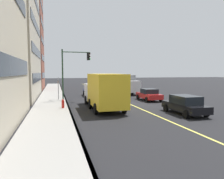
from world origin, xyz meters
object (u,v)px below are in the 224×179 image
object	(u,v)px
truck_yellow	(104,91)
street_sign_post	(58,87)
fire_hydrant	(63,104)
car_black	(185,104)
truck_gray	(125,84)
car_red	(149,95)
traffic_light_mast	(73,66)
car_navy	(92,91)

from	to	relation	value
truck_yellow	street_sign_post	xyz separation A→B (m)	(6.90, 3.98, -0.06)
truck_yellow	fire_hydrant	distance (m)	3.94
car_black	truck_gray	size ratio (longest dim) A/B	0.64
car_red	traffic_light_mast	bearing A→B (deg)	78.55
truck_gray	car_black	bearing A→B (deg)	178.32
street_sign_post	car_black	bearing A→B (deg)	-138.01
car_black	car_navy	xyz separation A→B (m)	(14.65, 5.17, -0.06)
truck_gray	traffic_light_mast	bearing A→B (deg)	128.78
car_black	truck_gray	bearing A→B (deg)	-1.68
car_navy	traffic_light_mast	bearing A→B (deg)	147.88
car_black	car_red	size ratio (longest dim) A/B	1.11
truck_yellow	car_black	bearing A→B (deg)	-124.33
street_sign_post	car_navy	bearing A→B (deg)	-50.53
car_black	truck_yellow	world-z (taller)	truck_yellow
traffic_light_mast	car_black	bearing A→B (deg)	-141.09
car_black	car_red	world-z (taller)	car_black
truck_gray	street_sign_post	bearing A→B (deg)	120.49
traffic_light_mast	fire_hydrant	bearing A→B (deg)	165.56
truck_gray	traffic_light_mast	xyz separation A→B (m)	(-6.90, 8.58, 2.48)
car_red	truck_yellow	world-z (taller)	truck_yellow
car_navy	truck_gray	bearing A→B (deg)	-68.29
truck_yellow	truck_gray	distance (m)	14.40
traffic_light_mast	truck_gray	bearing A→B (deg)	-51.22
fire_hydrant	car_black	bearing A→B (deg)	-116.04
car_black	fire_hydrant	xyz separation A→B (m)	(4.63, 9.47, -0.31)
car_navy	street_sign_post	distance (m)	6.03
car_black	traffic_light_mast	bearing A→B (deg)	38.91
car_black	street_sign_post	distance (m)	14.64
traffic_light_mast	street_sign_post	xyz separation A→B (m)	(0.85, 1.69, -2.42)
car_black	fire_hydrant	size ratio (longest dim) A/B	4.71
car_navy	truck_gray	size ratio (longest dim) A/B	0.67
traffic_light_mast	car_navy	bearing A→B (deg)	-32.12
truck_gray	fire_hydrant	size ratio (longest dim) A/B	7.38
street_sign_post	fire_hydrant	bearing A→B (deg)	-177.20
traffic_light_mast	fire_hydrant	size ratio (longest dim) A/B	6.36
fire_hydrant	street_sign_post	bearing A→B (deg)	2.80
street_sign_post	truck_yellow	bearing A→B (deg)	-150.02
car_red	truck_gray	bearing A→B (deg)	1.20
car_black	car_red	bearing A→B (deg)	-4.70
car_black	traffic_light_mast	world-z (taller)	traffic_light_mast
truck_yellow	street_sign_post	distance (m)	7.97
truck_gray	street_sign_post	xyz separation A→B (m)	(-6.05, 10.28, 0.07)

